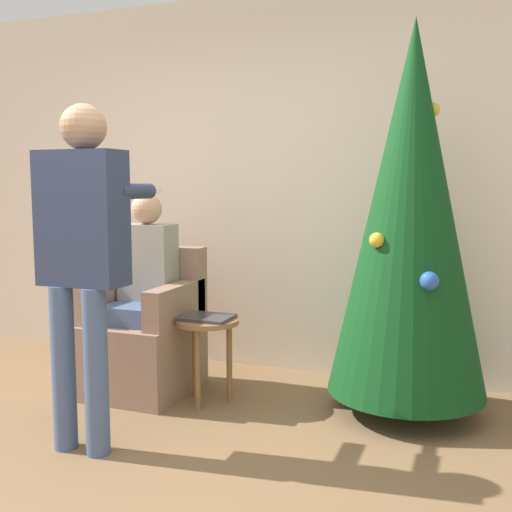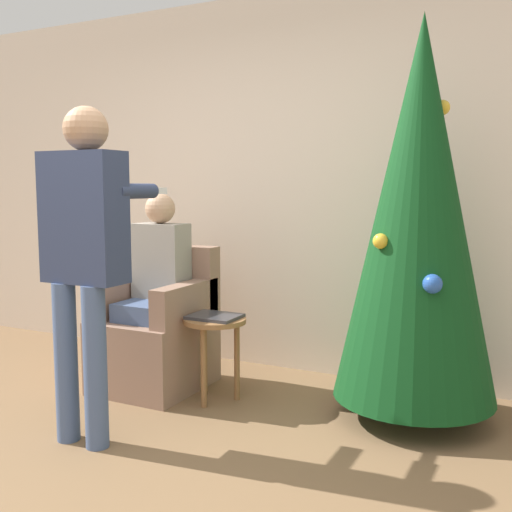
{
  "view_description": "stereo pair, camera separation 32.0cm",
  "coord_description": "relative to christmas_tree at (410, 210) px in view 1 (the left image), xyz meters",
  "views": [
    {
      "loc": [
        1.54,
        -1.9,
        1.34
      ],
      "look_at": [
        0.41,
        1.07,
        0.97
      ],
      "focal_mm": 42.0,
      "sensor_mm": 36.0,
      "label": 1
    },
    {
      "loc": [
        1.83,
        -1.77,
        1.34
      ],
      "look_at": [
        0.41,
        1.07,
        0.97
      ],
      "focal_mm": 42.0,
      "sensor_mm": 36.0,
      "label": 2
    }
  ],
  "objects": [
    {
      "name": "wall_back",
      "position": [
        -1.15,
        0.6,
        0.14
      ],
      "size": [
        8.0,
        0.06,
        2.7
      ],
      "color": "beige",
      "rests_on": "ground_plane"
    },
    {
      "name": "person_seated",
      "position": [
        -1.67,
        -0.2,
        -0.49
      ],
      "size": [
        0.36,
        0.46,
        1.29
      ],
      "color": "#475B84",
      "rests_on": "ground_plane"
    },
    {
      "name": "person_standing",
      "position": [
        -1.47,
        -1.06,
        -0.15
      ],
      "size": [
        0.45,
        0.57,
        1.75
      ],
      "color": "#475B84",
      "rests_on": "ground_plane"
    },
    {
      "name": "side_stool",
      "position": [
        -1.18,
        -0.26,
        -0.77
      ],
      "size": [
        0.39,
        0.39,
        0.53
      ],
      "color": "olive",
      "rests_on": "ground_plane"
    },
    {
      "name": "laptop",
      "position": [
        -1.18,
        -0.26,
        -0.67
      ],
      "size": [
        0.3,
        0.25,
        0.02
      ],
      "color": "#38383D",
      "rests_on": "side_stool"
    },
    {
      "name": "armchair",
      "position": [
        -1.67,
        -0.18,
        -0.85
      ],
      "size": [
        0.63,
        0.69,
        0.93
      ],
      "color": "#93705B",
      "rests_on": "ground_plane"
    },
    {
      "name": "christmas_tree",
      "position": [
        0.0,
        0.0,
        0.0
      ],
      "size": [
        0.92,
        0.92,
        2.28
      ],
      "color": "brown",
      "rests_on": "ground_plane"
    }
  ]
}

